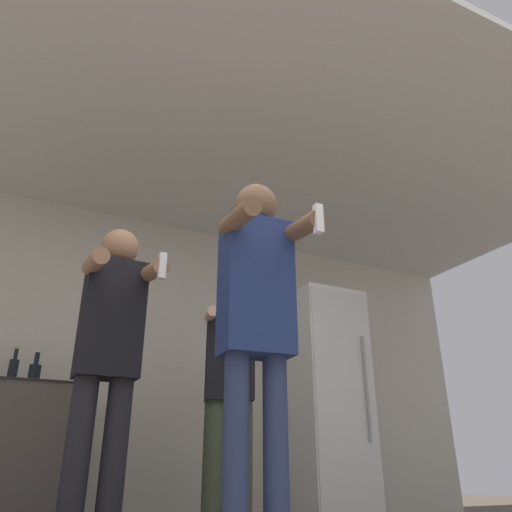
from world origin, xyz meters
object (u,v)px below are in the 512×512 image
Objects in this scene: refrigerator at (324,402)px; person_spectator_back at (229,388)px; person_woman_foreground at (257,313)px; bottle_tall_gin at (13,370)px; bottle_red_label at (34,373)px; person_man_side at (109,352)px.

refrigerator reaches higher than person_spectator_back.
refrigerator is 2.36m from person_woman_foreground.
refrigerator is 7.26× the size of bottle_tall_gin.
bottle_red_label is 0.15× the size of person_spectator_back.
person_woman_foreground is at bearing -65.33° from bottle_red_label.
person_woman_foreground is (-1.52, -1.81, 0.13)m from refrigerator.
refrigerator is at bearing 49.89° from person_woman_foreground.
person_man_side reaches higher than bottle_tall_gin.
bottle_red_label is (-2.37, 0.05, 0.08)m from refrigerator.
bottle_red_label is at bearing 0.00° from bottle_tall_gin.
bottle_tall_gin is 0.16× the size of person_man_side.
person_man_side is at bearing -150.95° from refrigerator.
person_spectator_back is (1.22, -0.66, -0.11)m from bottle_red_label.
bottle_red_label is 0.14× the size of person_woman_foreground.
bottle_tall_gin is at bearing 110.16° from person_man_side.
refrigerator is 1.08× the size of person_woman_foreground.
person_spectator_back reaches higher than bottle_tall_gin.
bottle_tall_gin is (-2.51, 0.05, 0.09)m from refrigerator.
person_man_side is (0.30, -1.20, -0.06)m from bottle_red_label.
refrigerator is 2.38m from bottle_red_label.
person_spectator_back is (1.36, -0.66, -0.12)m from bottle_tall_gin.
person_spectator_back is at bearing 30.60° from person_man_side.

